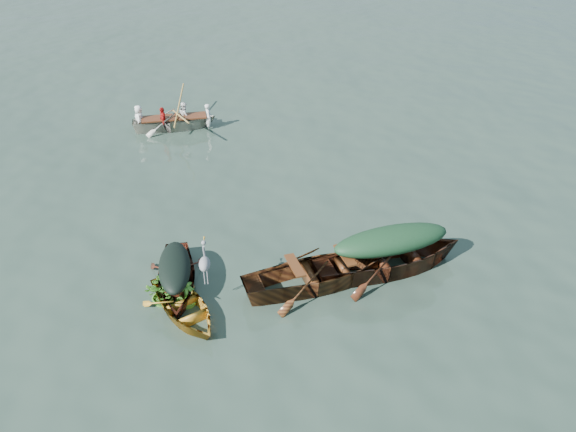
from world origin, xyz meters
The scene contains 13 objects.
ground centered at (0.00, 0.00, 0.00)m, with size 140.00×140.00×0.00m, color #304338.
yellow_dinghy centered at (-2.70, -0.87, 0.00)m, with size 1.13×2.61×0.67m, color #BA7924.
dark_covered_boat centered at (-2.92, -0.04, 0.00)m, with size 1.16×3.12×0.74m, color #421D0F.
green_tarp_boat centered at (1.50, 0.22, 0.00)m, with size 1.43×4.61×1.09m, color #472610.
open_wooden_boat centered at (-0.01, -0.17, 0.00)m, with size 1.38×4.45×1.04m, color brown.
rowed_boat centered at (-3.84, 8.13, 0.00)m, with size 1.12×3.74×0.86m, color beige.
dark_tarp_cover centered at (-2.92, -0.04, 0.57)m, with size 0.64×1.72×0.40m, color black.
green_tarp_cover centered at (1.50, 0.22, 0.81)m, with size 0.79×2.53×0.52m, color #183C20.
thwart_benches centered at (-0.01, -0.17, 0.54)m, with size 0.83×2.22×0.04m, color #4B2711, non-canonical shape.
heron centered at (-2.26, -0.53, 0.79)m, with size 0.28×0.40×0.92m, color gray, non-canonical shape.
dinghy_weeds centered at (-2.97, -0.38, 0.63)m, with size 0.70×0.90×0.60m, color #3A771F.
rowers centered at (-3.84, 8.13, 0.81)m, with size 1.01×2.62×0.76m, color silver.
oars centered at (-3.84, 8.13, 0.46)m, with size 2.60×0.60×0.06m, color olive, non-canonical shape.
Camera 1 is at (-1.21, -9.12, 7.32)m, focal length 35.00 mm.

